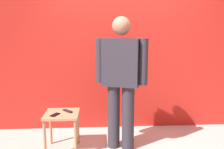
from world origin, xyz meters
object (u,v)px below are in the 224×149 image
object	(u,v)px
side_table	(62,120)
cell_phone	(55,115)
tv_remote	(68,111)
standing_person	(121,77)

from	to	relation	value
side_table	cell_phone	world-z (taller)	cell_phone
side_table	tv_remote	xyz separation A→B (m)	(0.07, 0.05, 0.10)
side_table	cell_phone	bearing A→B (deg)	-133.24
cell_phone	standing_person	bearing A→B (deg)	33.08
cell_phone	tv_remote	size ratio (longest dim) A/B	0.85
side_table	tv_remote	world-z (taller)	tv_remote
standing_person	cell_phone	world-z (taller)	standing_person
standing_person	tv_remote	size ratio (longest dim) A/B	10.57
cell_phone	tv_remote	world-z (taller)	tv_remote
side_table	tv_remote	distance (m)	0.14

